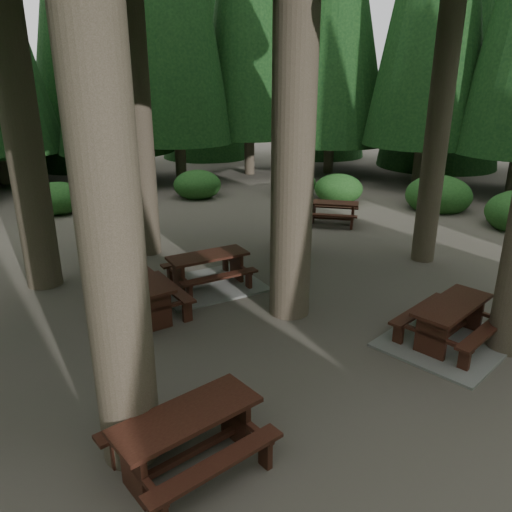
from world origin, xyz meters
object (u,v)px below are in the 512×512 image
object	(u,v)px
picnic_table_c	(209,275)
picnic_table_e	(188,431)
picnic_table_a	(449,329)
picnic_table_b	(142,291)
picnic_table_d	(333,209)

from	to	relation	value
picnic_table_c	picnic_table_e	size ratio (longest dim) A/B	1.17
picnic_table_a	picnic_table_e	xyz separation A→B (m)	(-5.28, -1.53, 0.26)
picnic_table_b	picnic_table_c	world-z (taller)	picnic_table_b
picnic_table_a	picnic_table_c	bearing A→B (deg)	106.19
picnic_table_b	picnic_table_c	xyz separation A→B (m)	(1.67, 1.01, -0.28)
picnic_table_b	picnic_table_e	bearing A→B (deg)	165.85
picnic_table_a	picnic_table_d	bearing A→B (deg)	52.71
picnic_table_b	picnic_table_d	size ratio (longest dim) A/B	1.06
picnic_table_b	picnic_table_c	distance (m)	1.97
picnic_table_a	picnic_table_b	world-z (taller)	picnic_table_b
picnic_table_a	picnic_table_b	distance (m)	6.12
picnic_table_d	picnic_table_a	bearing A→B (deg)	-69.78
picnic_table_c	picnic_table_d	xyz separation A→B (m)	(5.27, 3.88, 0.20)
picnic_table_a	picnic_table_c	size ratio (longest dim) A/B	1.12
picnic_table_a	picnic_table_d	size ratio (longest dim) A/B	1.41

